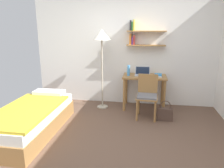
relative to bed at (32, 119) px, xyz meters
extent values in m
plane|color=brown|center=(1.51, -0.21, -0.24)|extent=(5.28, 5.28, 0.00)
cube|color=white|center=(1.51, 1.81, 1.06)|extent=(4.40, 0.05, 2.60)
cube|color=#9E703D|center=(1.91, 1.68, 1.16)|extent=(0.85, 0.22, 0.02)
cube|color=orange|center=(1.56, 1.71, 1.29)|extent=(0.04, 0.14, 0.24)
cube|color=purple|center=(1.60, 1.71, 1.26)|extent=(0.03, 0.13, 0.17)
cube|color=#D13D38|center=(1.64, 1.70, 1.28)|extent=(0.03, 0.16, 0.21)
cube|color=#9E703D|center=(1.91, 1.68, 1.47)|extent=(0.85, 0.22, 0.02)
cube|color=#333338|center=(1.56, 1.71, 1.59)|extent=(0.03, 0.13, 0.22)
cube|color=#4CA856|center=(1.60, 1.70, 1.57)|extent=(0.02, 0.15, 0.18)
cube|color=gold|center=(1.63, 1.69, 1.59)|extent=(0.02, 0.17, 0.23)
cube|color=#9E703D|center=(0.00, -0.01, -0.10)|extent=(0.86, 1.91, 0.28)
cube|color=silver|center=(0.00, -0.01, 0.12)|extent=(0.82, 1.85, 0.16)
cube|color=gold|center=(0.00, -0.12, 0.22)|extent=(0.87, 1.57, 0.04)
cube|color=white|center=(0.00, 0.74, 0.25)|extent=(0.60, 0.28, 0.10)
cube|color=#9E703D|center=(1.91, 1.49, 0.50)|extent=(0.94, 0.58, 0.03)
cylinder|color=#9E703D|center=(1.48, 1.25, 0.12)|extent=(0.06, 0.06, 0.72)
cylinder|color=#9E703D|center=(2.33, 1.25, 0.12)|extent=(0.06, 0.06, 0.72)
cylinder|color=#9E703D|center=(1.48, 1.73, 0.12)|extent=(0.06, 0.06, 0.72)
cylinder|color=#9E703D|center=(2.33, 1.73, 0.12)|extent=(0.06, 0.06, 0.72)
cube|color=#9E703D|center=(1.97, 0.92, 0.20)|extent=(0.44, 0.44, 0.03)
cube|color=slate|center=(1.97, 0.92, 0.23)|extent=(0.40, 0.40, 0.04)
cube|color=#9E703D|center=(1.98, 1.11, 0.44)|extent=(0.40, 0.06, 0.39)
cylinder|color=#9E703D|center=(1.79, 0.76, -0.03)|extent=(0.04, 0.04, 0.42)
cylinder|color=#9E703D|center=(2.13, 0.74, -0.03)|extent=(0.04, 0.04, 0.42)
cylinder|color=#9E703D|center=(1.81, 1.10, -0.03)|extent=(0.04, 0.04, 0.42)
cylinder|color=#9E703D|center=(2.15, 1.08, -0.03)|extent=(0.04, 0.04, 0.42)
cylinder|color=#B2A893|center=(0.97, 1.38, -0.23)|extent=(0.24, 0.24, 0.02)
cylinder|color=#B2A893|center=(0.97, 1.38, 0.54)|extent=(0.03, 0.03, 1.50)
cone|color=silver|center=(0.97, 1.38, 1.40)|extent=(0.38, 0.38, 0.22)
cube|color=#B7BABF|center=(1.86, 1.50, 0.52)|extent=(0.34, 0.21, 0.01)
cube|color=#B7BABF|center=(1.86, 1.57, 0.62)|extent=(0.33, 0.07, 0.19)
cube|color=black|center=(1.86, 1.57, 0.61)|extent=(0.30, 0.06, 0.16)
cylinder|color=#4C99DB|center=(1.55, 1.44, 0.63)|extent=(0.06, 0.06, 0.23)
cube|color=silver|center=(2.19, 1.45, 0.53)|extent=(0.15, 0.24, 0.03)
cube|color=#3384C6|center=(2.20, 1.46, 0.55)|extent=(0.16, 0.20, 0.02)
cube|color=#4C382D|center=(2.33, 0.87, -0.12)|extent=(0.30, 0.13, 0.25)
torus|color=#4C382D|center=(2.33, 0.87, 0.06)|extent=(0.21, 0.02, 0.21)
camera|label=1|loc=(1.91, -3.14, 1.53)|focal=34.06mm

